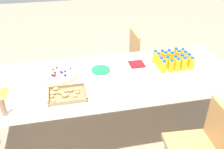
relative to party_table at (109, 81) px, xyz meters
The scene contains 29 objects.
ground_plane 0.67m from the party_table, ahead, with size 12.00×12.00×0.00m, color gray.
party_table is the anchor object (origin of this frame).
chair_near_left 1.03m from the party_table, 127.59° to the right, with size 0.40×0.40×0.83m.
chair_far_left 1.01m from the party_table, 126.42° to the left, with size 0.43×0.43×0.83m.
juice_bottle_0 0.88m from the party_table, 167.30° to the right, with size 0.05×0.05×0.14m.
juice_bottle_1 0.81m from the party_table, 165.72° to the right, with size 0.06×0.06×0.14m.
juice_bottle_2 0.73m from the party_table, 164.35° to the right, with size 0.06×0.06×0.14m.
juice_bottle_3 0.67m from the party_table, 161.91° to the right, with size 0.06×0.06×0.13m.
juice_bottle_4 0.59m from the party_table, 160.07° to the right, with size 0.06×0.06×0.14m.
juice_bottle_5 0.87m from the party_table, behind, with size 0.06×0.06×0.14m.
juice_bottle_6 0.79m from the party_table, behind, with size 0.06×0.06×0.15m.
juice_bottle_7 0.72m from the party_table, 169.63° to the right, with size 0.06×0.06×0.14m.
juice_bottle_8 0.65m from the party_table, 168.45° to the right, with size 0.06×0.06×0.15m.
juice_bottle_9 0.57m from the party_table, 167.91° to the right, with size 0.05×0.05×0.15m.
juice_bottle_10 0.86m from the party_table, behind, with size 0.06×0.06×0.14m.
juice_bottle_11 0.78m from the party_table, behind, with size 0.06×0.06×0.14m.
juice_bottle_12 0.71m from the party_table, behind, with size 0.05×0.05×0.14m.
juice_bottle_13 0.63m from the party_table, behind, with size 0.06×0.06×0.13m.
juice_bottle_14 0.56m from the party_table, behind, with size 0.05×0.05×0.13m.
juice_bottle_15 0.86m from the party_table, behind, with size 0.06×0.06×0.14m.
juice_bottle_16 0.78m from the party_table, behind, with size 0.06×0.06×0.15m.
juice_bottle_17 0.71m from the party_table, behind, with size 0.06×0.06×0.14m.
juice_bottle_18 0.64m from the party_table, behind, with size 0.05×0.05×0.13m.
juice_bottle_19 0.56m from the party_table, behind, with size 0.05×0.05×0.13m.
fruit_pizza 0.49m from the party_table, 13.94° to the right, with size 0.36×0.36×0.05m.
snack_tray 0.48m from the party_table, 28.33° to the left, with size 0.33×0.26×0.04m.
plate_stack 0.16m from the party_table, 67.19° to the right, with size 0.19×0.19×0.02m.
napkin_stack 0.39m from the party_table, 152.30° to the right, with size 0.15×0.15×0.02m, color red.
cardboard_tube 0.98m from the party_table, 23.36° to the left, with size 0.04×0.04×0.15m, color #9E7A56.
Camera 1 is at (0.40, 2.00, 1.96)m, focal length 39.48 mm.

